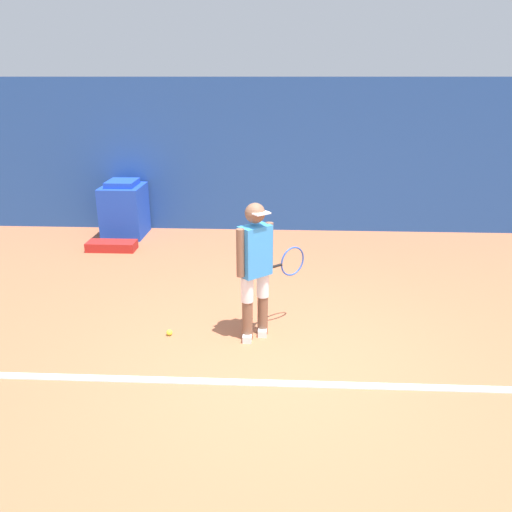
{
  "coord_description": "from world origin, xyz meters",
  "views": [
    {
      "loc": [
        0.03,
        -4.49,
        2.83
      ],
      "look_at": [
        -0.23,
        0.82,
        0.91
      ],
      "focal_mm": 35.0,
      "sensor_mm": 36.0,
      "label": 1
    }
  ],
  "objects_px": {
    "tennis_player": "(256,265)",
    "tennis_ball": "(169,333)",
    "equipment_bag": "(112,246)",
    "covered_chair": "(125,209)"
  },
  "relations": [
    {
      "from": "tennis_ball",
      "to": "equipment_bag",
      "type": "distance_m",
      "value": 3.37
    },
    {
      "from": "tennis_player",
      "to": "tennis_ball",
      "type": "height_order",
      "value": "tennis_player"
    },
    {
      "from": "tennis_player",
      "to": "equipment_bag",
      "type": "xyz_separation_m",
      "value": [
        -2.64,
        2.9,
        -0.79
      ]
    },
    {
      "from": "tennis_player",
      "to": "covered_chair",
      "type": "relative_size",
      "value": 1.51
    },
    {
      "from": "tennis_ball",
      "to": "covered_chair",
      "type": "distance_m",
      "value": 4.19
    },
    {
      "from": "tennis_ball",
      "to": "covered_chair",
      "type": "xyz_separation_m",
      "value": [
        -1.64,
        3.83,
        0.46
      ]
    },
    {
      "from": "covered_chair",
      "to": "equipment_bag",
      "type": "height_order",
      "value": "covered_chair"
    },
    {
      "from": "tennis_player",
      "to": "covered_chair",
      "type": "bearing_deg",
      "value": 84.38
    },
    {
      "from": "equipment_bag",
      "to": "tennis_player",
      "type": "bearing_deg",
      "value": -47.66
    },
    {
      "from": "tennis_player",
      "to": "equipment_bag",
      "type": "height_order",
      "value": "tennis_player"
    }
  ]
}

